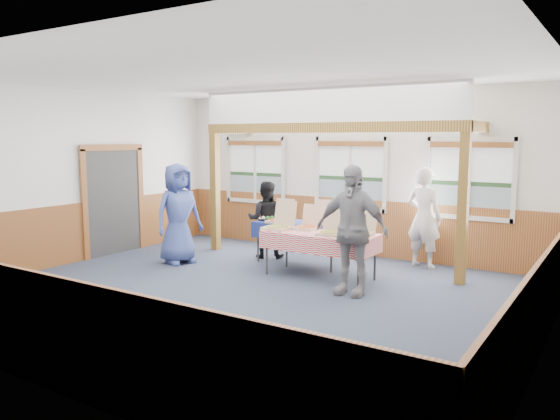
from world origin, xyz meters
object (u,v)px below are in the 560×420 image
object	(u,v)px
table_left	(301,226)
person_grey	(351,230)
man_blue	(178,214)
woman_white	(424,218)
woman_black	(266,220)
table_right	(320,236)

from	to	relation	value
table_left	person_grey	bearing A→B (deg)	-48.63
table_left	man_blue	world-z (taller)	man_blue
woman_white	person_grey	world-z (taller)	person_grey
table_left	woman_black	size ratio (longest dim) A/B	1.23
woman_white	woman_black	world-z (taller)	woman_white
woman_white	person_grey	bearing A→B (deg)	92.77
woman_white	person_grey	xyz separation A→B (m)	(-0.36, -2.25, 0.07)
table_right	woman_white	xyz separation A→B (m)	(1.21, 1.64, 0.20)
woman_black	person_grey	bearing A→B (deg)	125.40
woman_black	person_grey	distance (m)	2.84
man_blue	person_grey	size ratio (longest dim) A/B	0.96
table_right	man_blue	bearing A→B (deg)	-176.24
table_left	table_right	world-z (taller)	same
man_blue	person_grey	distance (m)	3.56
table_left	woman_black	distance (m)	0.86
woman_black	man_blue	distance (m)	1.68
woman_white	man_blue	xyz separation A→B (m)	(-3.91, -2.13, 0.02)
woman_black	person_grey	world-z (taller)	person_grey
woman_white	man_blue	world-z (taller)	man_blue
table_right	woman_white	bearing A→B (deg)	47.17
man_blue	woman_black	bearing A→B (deg)	-24.14
woman_black	man_blue	world-z (taller)	man_blue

